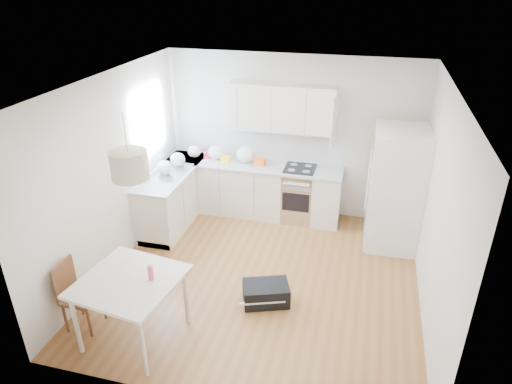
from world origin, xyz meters
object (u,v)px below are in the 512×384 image
Objects in this scene: refrigerator at (397,189)px; dining_chair at (82,296)px; dining_table at (130,287)px; gym_bag at (266,293)px.

refrigerator is 2.09× the size of dining_chair.
dining_table is 0.73m from dining_chair.
gym_bag is at bearing -130.36° from refrigerator.
refrigerator reaches higher than dining_table.
refrigerator reaches higher than gym_bag.
refrigerator is at bearing 38.79° from dining_chair.
dining_table is (-2.87, -2.87, -0.19)m from refrigerator.
gym_bag is (1.99, 0.95, -0.31)m from dining_chair.
refrigerator is 3.18× the size of gym_bag.
refrigerator is at bearing 53.16° from dining_table.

